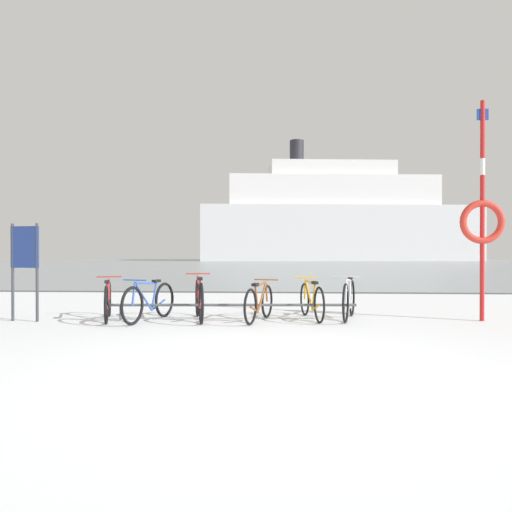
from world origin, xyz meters
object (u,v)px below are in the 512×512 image
object	(u,v)px
ferry_ship	(334,220)
rescue_post	(482,217)
bicycle_1	(149,302)
bicycle_2	(199,299)
bicycle_5	(349,299)
bicycle_3	(259,303)
bicycle_4	(311,300)
info_sign	(25,256)
bicycle_0	(108,301)

from	to	relation	value
ferry_ship	rescue_post	bearing A→B (deg)	-93.55
bicycle_1	bicycle_2	bearing A→B (deg)	9.45
bicycle_1	bicycle_5	world-z (taller)	bicycle_5
bicycle_2	bicycle_3	world-z (taller)	bicycle_2
bicycle_5	bicycle_1	bearing A→B (deg)	-173.27
bicycle_5	ferry_ship	bearing A→B (deg)	84.46
bicycle_2	rescue_post	distance (m)	5.35
bicycle_1	bicycle_4	world-z (taller)	bicycle_1
bicycle_3	bicycle_4	distance (m)	1.01
bicycle_1	bicycle_3	size ratio (longest dim) A/B	1.10
bicycle_5	info_sign	size ratio (longest dim) A/B	0.94
bicycle_1	bicycle_2	world-z (taller)	bicycle_2
bicycle_3	info_sign	xyz separation A→B (m)	(-4.22, -0.26, 0.84)
info_sign	ferry_ship	bearing A→B (deg)	79.71
bicycle_0	bicycle_4	xyz separation A→B (m)	(3.74, 0.36, -0.01)
bicycle_4	bicycle_5	size ratio (longest dim) A/B	1.02
bicycle_4	bicycle_2	bearing A→B (deg)	-172.50
info_sign	ferry_ship	world-z (taller)	ferry_ship
bicycle_1	info_sign	world-z (taller)	info_sign
bicycle_5	info_sign	xyz separation A→B (m)	(-5.87, -0.60, 0.81)
info_sign	rescue_post	size ratio (longest dim) A/B	0.44
bicycle_2	rescue_post	size ratio (longest dim) A/B	0.42
bicycle_0	ferry_ship	bearing A→B (deg)	80.85
bicycle_4	ferry_ship	size ratio (longest dim) A/B	0.04
bicycle_4	info_sign	bearing A→B (deg)	-173.48
bicycle_4	info_sign	size ratio (longest dim) A/B	0.95
bicycle_3	bicycle_4	world-z (taller)	bicycle_4
bicycle_5	ferry_ship	distance (m)	68.73
bicycle_0	bicycle_4	bearing A→B (deg)	5.49
bicycle_4	ferry_ship	xyz separation A→B (m)	(7.30, 68.15, 6.05)
bicycle_1	info_sign	bearing A→B (deg)	-175.58
bicycle_3	info_sign	bearing A→B (deg)	-176.44
bicycle_1	bicycle_3	world-z (taller)	bicycle_1
bicycle_0	bicycle_3	world-z (taller)	bicycle_0
bicycle_0	bicycle_1	bearing A→B (deg)	-4.33
rescue_post	bicycle_3	bearing A→B (deg)	-175.99
bicycle_2	bicycle_5	xyz separation A→B (m)	(2.75, 0.28, -0.01)
bicycle_1	info_sign	size ratio (longest dim) A/B	0.96
bicycle_1	ferry_ship	bearing A→B (deg)	81.50
bicycle_3	rescue_post	size ratio (longest dim) A/B	0.39
bicycle_3	info_sign	world-z (taller)	info_sign
bicycle_1	rescue_post	xyz separation A→B (m)	(6.02, 0.37, 1.53)
bicycle_2	info_sign	world-z (taller)	info_sign
bicycle_4	info_sign	xyz separation A→B (m)	(-5.18, -0.59, 0.83)
bicycle_3	ferry_ship	world-z (taller)	ferry_ship
bicycle_0	info_sign	world-z (taller)	info_sign
bicycle_0	ferry_ship	world-z (taller)	ferry_ship
bicycle_0	bicycle_5	bearing A→B (deg)	4.77
bicycle_0	bicycle_2	xyz separation A→B (m)	(1.68, 0.09, 0.03)
bicycle_1	ferry_ship	xyz separation A→B (m)	(10.25, 68.57, 6.05)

